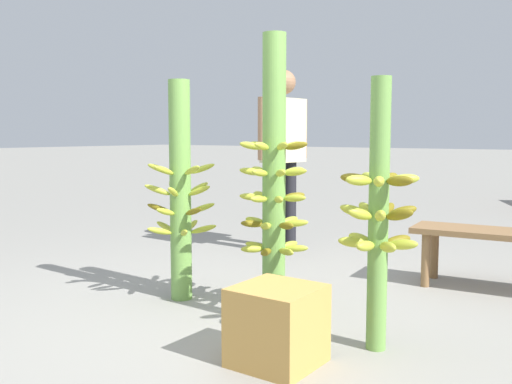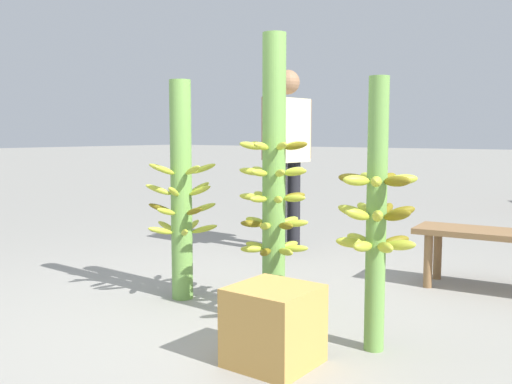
{
  "view_description": "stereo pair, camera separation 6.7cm",
  "coord_description": "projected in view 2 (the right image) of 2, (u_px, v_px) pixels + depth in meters",
  "views": [
    {
      "loc": [
        1.88,
        -2.45,
        1.07
      ],
      "look_at": [
        -0.09,
        0.32,
        0.72
      ],
      "focal_mm": 40.0,
      "sensor_mm": 36.0,
      "label": 1
    },
    {
      "loc": [
        1.93,
        -2.41,
        1.07
      ],
      "look_at": [
        -0.09,
        0.32,
        0.72
      ],
      "focal_mm": 40.0,
      "sensor_mm": 36.0,
      "label": 2
    }
  ],
  "objects": [
    {
      "name": "banana_stalk_center",
      "position": [
        274.0,
        180.0,
        3.39
      ],
      "size": [
        0.42,
        0.42,
        1.66
      ],
      "color": "#6B9E47",
      "rests_on": "ground_plane"
    },
    {
      "name": "market_bench",
      "position": [
        511.0,
        242.0,
        3.82
      ],
      "size": [
        1.28,
        0.51,
        0.42
      ],
      "rotation": [
        0.0,
        0.0,
        0.1
      ],
      "color": "olive",
      "rests_on": "ground_plane"
    },
    {
      "name": "banana_stalk_right",
      "position": [
        376.0,
        214.0,
        2.77
      ],
      "size": [
        0.4,
        0.4,
        1.35
      ],
      "color": "#6B9E47",
      "rests_on": "ground_plane"
    },
    {
      "name": "produce_crate",
      "position": [
        274.0,
        325.0,
        2.65
      ],
      "size": [
        0.37,
        0.37,
        0.37
      ],
      "color": "#C69347",
      "rests_on": "ground_plane"
    },
    {
      "name": "vendor_person",
      "position": [
        287.0,
        144.0,
        5.19
      ],
      "size": [
        0.24,
        0.66,
        1.65
      ],
      "rotation": [
        0.0,
        0.0,
        -1.67
      ],
      "color": "black",
      "rests_on": "ground_plane"
    },
    {
      "name": "ground_plane",
      "position": [
        235.0,
        327.0,
        3.18
      ],
      "size": [
        80.0,
        80.0,
        0.0
      ],
      "primitive_type": "plane",
      "color": "gray"
    },
    {
      "name": "banana_stalk_left",
      "position": [
        181.0,
        192.0,
        3.66
      ],
      "size": [
        0.47,
        0.47,
        1.41
      ],
      "color": "#6B9E47",
      "rests_on": "ground_plane"
    }
  ]
}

